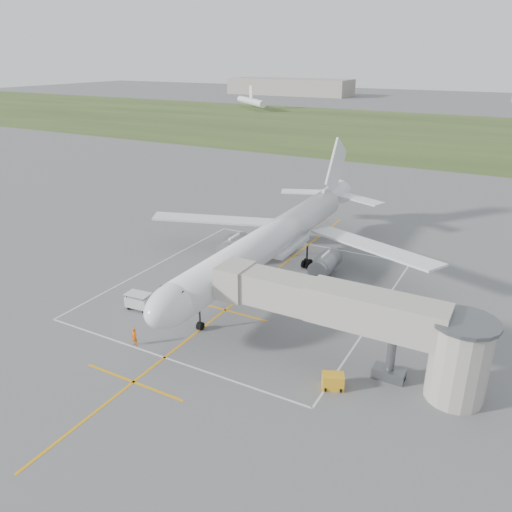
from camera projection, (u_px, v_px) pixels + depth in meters
The scene contains 11 objects.
ground at pixel (269, 275), 59.92m from camera, with size 700.00×700.00×0.00m, color #57575A.
grass_strip at pixel (449, 134), 165.45m from camera, with size 700.00×120.00×0.02m, color #334920.
apron_markings at pixel (245, 294), 55.20m from camera, with size 28.20×60.00×0.01m.
airliner at pixel (273, 239), 58.88m from camera, with size 38.93×46.75×13.52m.
jet_bridge at pixel (366, 321), 40.16m from camera, with size 23.40×5.00×7.20m.
gpu_unit at pixel (333, 381), 39.47m from camera, with size 2.01×1.74×1.28m.
baggage_cart at pixel (139, 301), 51.74m from camera, with size 2.66×1.75×1.76m.
ramp_worker_nose at pixel (134, 337), 45.26m from camera, with size 0.62×0.41×1.71m, color #E05A07.
ramp_worker_wing at pixel (246, 259), 62.51m from camera, with size 0.77×0.60×1.58m, color #F83407.
distant_hangars at pixel (461, 91), 280.46m from camera, with size 345.00×49.00×12.00m.
distant_aircraft at pixel (458, 109), 205.47m from camera, with size 213.11×39.37×8.85m.
Camera 1 is at (24.93, -48.66, 24.69)m, focal length 35.00 mm.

